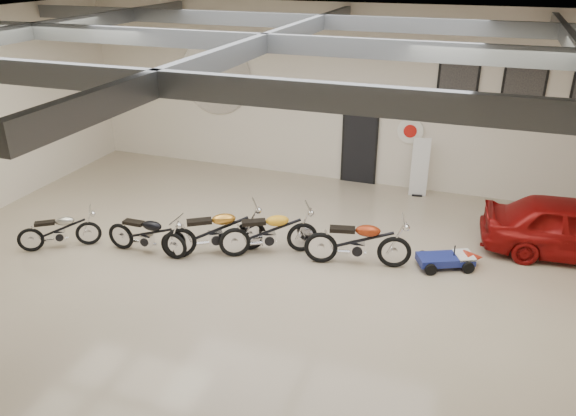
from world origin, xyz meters
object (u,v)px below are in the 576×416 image
(motorcycle_red, at_px, (358,241))
(banner_stand, at_px, (420,166))
(motorcycle_black, at_px, (146,233))
(motorcycle_gold, at_px, (215,230))
(go_kart, at_px, (451,256))
(motorcycle_yellow, at_px, (269,231))
(motorcycle_silver, at_px, (59,230))
(vintage_car, at_px, (576,228))

(motorcycle_red, bearing_deg, banner_stand, 68.31)
(banner_stand, height_order, motorcycle_black, banner_stand)
(banner_stand, relative_size, motorcycle_black, 0.89)
(motorcycle_gold, relative_size, go_kart, 1.54)
(motorcycle_yellow, bearing_deg, motorcycle_red, -23.76)
(banner_stand, distance_m, go_kart, 3.98)
(motorcycle_silver, bearing_deg, go_kart, -21.11)
(motorcycle_gold, distance_m, go_kart, 5.15)
(motorcycle_black, height_order, motorcycle_gold, motorcycle_gold)
(go_kart, bearing_deg, motorcycle_silver, 168.91)
(go_kart, bearing_deg, vintage_car, 4.88)
(motorcycle_silver, bearing_deg, motorcycle_yellow, -18.73)
(banner_stand, height_order, go_kart, banner_stand)
(motorcycle_silver, bearing_deg, motorcycle_black, -23.00)
(motorcycle_black, bearing_deg, motorcycle_red, 13.38)
(banner_stand, distance_m, motorcycle_silver, 9.33)
(motorcycle_gold, bearing_deg, motorcycle_red, -22.54)
(motorcycle_black, xyz_separation_m, vintage_car, (8.95, 3.10, 0.16))
(go_kart, bearing_deg, motorcycle_gold, 167.92)
(motorcycle_black, xyz_separation_m, motorcycle_red, (4.53, 1.09, 0.08))
(motorcycle_silver, xyz_separation_m, go_kart, (8.48, 2.10, -0.20))
(motorcycle_silver, relative_size, motorcycle_black, 0.91)
(go_kart, height_order, vintage_car, vintage_car)
(motorcycle_black, relative_size, motorcycle_yellow, 0.90)
(motorcycle_silver, distance_m, motorcycle_red, 6.73)
(banner_stand, relative_size, motorcycle_red, 0.78)
(motorcycle_red, bearing_deg, vintage_car, 12.15)
(banner_stand, bearing_deg, go_kart, -81.55)
(motorcycle_gold, height_order, motorcycle_red, motorcycle_red)
(motorcycle_yellow, distance_m, motorcycle_red, 1.98)
(banner_stand, distance_m, motorcycle_black, 7.54)
(motorcycle_red, xyz_separation_m, vintage_car, (4.41, 2.01, 0.09))
(motorcycle_yellow, bearing_deg, motorcycle_gold, 170.23)
(motorcycle_silver, height_order, motorcycle_black, motorcycle_black)
(motorcycle_black, bearing_deg, go_kart, 14.37)
(motorcycle_yellow, height_order, vintage_car, vintage_car)
(motorcycle_silver, height_order, go_kart, motorcycle_silver)
(motorcycle_red, distance_m, vintage_car, 4.85)
(motorcycle_yellow, height_order, go_kart, motorcycle_yellow)
(motorcycle_yellow, bearing_deg, go_kart, -17.94)
(banner_stand, height_order, vintage_car, banner_stand)
(motorcycle_gold, height_order, vintage_car, vintage_car)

